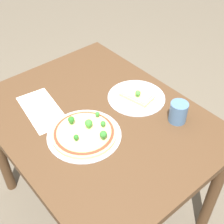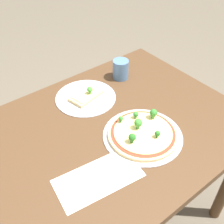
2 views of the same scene
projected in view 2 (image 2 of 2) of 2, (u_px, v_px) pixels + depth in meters
The scene contains 6 objects.
ground_plane at pixel (113, 216), 1.68m from camera, with size 8.00×8.00×0.00m, color brown.
dining_table at pixel (114, 143), 1.26m from camera, with size 1.10×0.85×0.75m.
pizza_tray_whole at pixel (143, 133), 1.13m from camera, with size 0.32×0.32×0.07m.
pizza_tray_slice at pixel (86, 96), 1.33m from camera, with size 0.29×0.29×0.06m.
drinking_cup at pixel (121, 69), 1.43m from camera, with size 0.08×0.08×0.10m, color #4C7099.
paper_menu at pixel (98, 178), 0.99m from camera, with size 0.30×0.15×0.00m, color white.
Camera 2 is at (0.54, 0.67, 1.58)m, focal length 45.00 mm.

